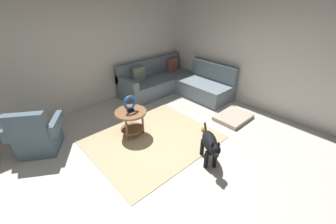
{
  "coord_description": "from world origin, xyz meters",
  "views": [
    {
      "loc": [
        -1.89,
        -1.93,
        2.5
      ],
      "look_at": [
        0.45,
        0.6,
        0.55
      ],
      "focal_mm": 22.62,
      "sensor_mm": 36.0,
      "label": 1
    }
  ],
  "objects_px": {
    "dog": "(210,144)",
    "dog_toy_ball": "(203,129)",
    "dog_bed_mat": "(233,117)",
    "armchair": "(37,136)",
    "torus_sculpture": "(130,103)",
    "side_table": "(131,117)",
    "sectional_couch": "(174,83)"
  },
  "relations": [
    {
      "from": "armchair",
      "to": "dog_bed_mat",
      "type": "xyz_separation_m",
      "value": [
        3.52,
        -1.73,
        -0.28
      ]
    },
    {
      "from": "dog_toy_ball",
      "to": "sectional_couch",
      "type": "bearing_deg",
      "value": 63.68
    },
    {
      "from": "sectional_couch",
      "to": "torus_sculpture",
      "type": "height_order",
      "value": "sectional_couch"
    },
    {
      "from": "torus_sculpture",
      "to": "dog",
      "type": "distance_m",
      "value": 1.63
    },
    {
      "from": "sectional_couch",
      "to": "dog",
      "type": "bearing_deg",
      "value": -122.45
    },
    {
      "from": "armchair",
      "to": "dog",
      "type": "bearing_deg",
      "value": -16.1
    },
    {
      "from": "torus_sculpture",
      "to": "sectional_couch",
      "type": "bearing_deg",
      "value": 24.12
    },
    {
      "from": "dog",
      "to": "dog_toy_ball",
      "type": "xyz_separation_m",
      "value": [
        0.66,
        0.64,
        -0.33
      ]
    },
    {
      "from": "dog_bed_mat",
      "to": "armchair",
      "type": "bearing_deg",
      "value": 153.74
    },
    {
      "from": "armchair",
      "to": "dog",
      "type": "height_order",
      "value": "armchair"
    },
    {
      "from": "armchair",
      "to": "dog_bed_mat",
      "type": "distance_m",
      "value": 3.93
    },
    {
      "from": "side_table",
      "to": "dog",
      "type": "bearing_deg",
      "value": -72.47
    },
    {
      "from": "sectional_couch",
      "to": "torus_sculpture",
      "type": "distance_m",
      "value": 2.26
    },
    {
      "from": "torus_sculpture",
      "to": "dog_bed_mat",
      "type": "distance_m",
      "value": 2.37
    },
    {
      "from": "armchair",
      "to": "dog",
      "type": "relative_size",
      "value": 1.44
    },
    {
      "from": "sectional_couch",
      "to": "dog_toy_ball",
      "type": "bearing_deg",
      "value": -116.32
    },
    {
      "from": "sectional_couch",
      "to": "dog",
      "type": "relative_size",
      "value": 3.25
    },
    {
      "from": "dog",
      "to": "side_table",
      "type": "bearing_deg",
      "value": -33.66
    },
    {
      "from": "dog_bed_mat",
      "to": "dog_toy_ball",
      "type": "height_order",
      "value": "dog_toy_ball"
    },
    {
      "from": "torus_sculpture",
      "to": "dog_toy_ball",
      "type": "relative_size",
      "value": 3.23
    },
    {
      "from": "torus_sculpture",
      "to": "side_table",
      "type": "bearing_deg",
      "value": 91.79
    },
    {
      "from": "armchair",
      "to": "torus_sculpture",
      "type": "height_order",
      "value": "armchair"
    },
    {
      "from": "armchair",
      "to": "torus_sculpture",
      "type": "relative_size",
      "value": 3.06
    },
    {
      "from": "armchair",
      "to": "dog_toy_ball",
      "type": "bearing_deg",
      "value": 1.2
    },
    {
      "from": "dog",
      "to": "dog_toy_ball",
      "type": "distance_m",
      "value": 0.97
    },
    {
      "from": "sectional_couch",
      "to": "side_table",
      "type": "bearing_deg",
      "value": -155.88
    },
    {
      "from": "armchair",
      "to": "side_table",
      "type": "distance_m",
      "value": 1.65
    },
    {
      "from": "side_table",
      "to": "sectional_couch",
      "type": "bearing_deg",
      "value": 24.12
    },
    {
      "from": "sectional_couch",
      "to": "dog_toy_ball",
      "type": "distance_m",
      "value": 2.02
    },
    {
      "from": "armchair",
      "to": "dog_bed_mat",
      "type": "bearing_deg",
      "value": 6.07
    },
    {
      "from": "armchair",
      "to": "sectional_couch",
      "type": "bearing_deg",
      "value": 35.71
    },
    {
      "from": "side_table",
      "to": "torus_sculpture",
      "type": "height_order",
      "value": "torus_sculpture"
    }
  ]
}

